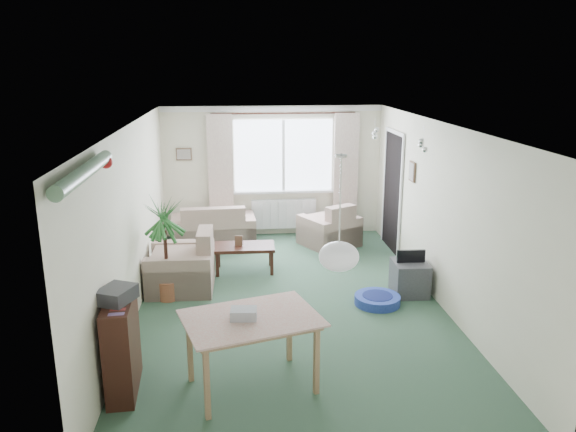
{
  "coord_description": "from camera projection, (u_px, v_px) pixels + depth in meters",
  "views": [
    {
      "loc": [
        -0.71,
        -6.94,
        3.14
      ],
      "look_at": [
        0.0,
        0.3,
        1.15
      ],
      "focal_mm": 35.0,
      "sensor_mm": 36.0,
      "label": 1
    }
  ],
  "objects": [
    {
      "name": "ground",
      "position": [
        290.0,
        304.0,
        7.56
      ],
      "size": [
        6.5,
        6.5,
        0.0
      ],
      "primitive_type": "plane",
      "color": "#2F4F3A"
    },
    {
      "name": "window",
      "position": [
        283.0,
        155.0,
        10.28
      ],
      "size": [
        1.8,
        0.03,
        1.3
      ],
      "primitive_type": "cube",
      "color": "white"
    },
    {
      "name": "curtain_rod",
      "position": [
        284.0,
        113.0,
        10.0
      ],
      "size": [
        2.6,
        0.03,
        0.03
      ],
      "primitive_type": "cube",
      "color": "black"
    },
    {
      "name": "curtain_left",
      "position": [
        221.0,
        170.0,
        10.14
      ],
      "size": [
        0.45,
        0.08,
        2.0
      ],
      "primitive_type": "cube",
      "color": "beige"
    },
    {
      "name": "curtain_right",
      "position": [
        346.0,
        168.0,
        10.35
      ],
      "size": [
        0.45,
        0.08,
        2.0
      ],
      "primitive_type": "cube",
      "color": "beige"
    },
    {
      "name": "radiator",
      "position": [
        284.0,
        214.0,
        10.53
      ],
      "size": [
        1.2,
        0.1,
        0.55
      ],
      "primitive_type": "cube",
      "color": "white"
    },
    {
      "name": "doorway",
      "position": [
        393.0,
        192.0,
        9.59
      ],
      "size": [
        0.03,
        0.95,
        2.0
      ],
      "primitive_type": "cube",
      "color": "black"
    },
    {
      "name": "pendant_lamp",
      "position": [
        339.0,
        256.0,
        4.98
      ],
      "size": [
        0.36,
        0.36,
        0.36
      ],
      "primitive_type": "sphere",
      "color": "white"
    },
    {
      "name": "tinsel_garland",
      "position": [
        85.0,
        172.0,
        4.57
      ],
      "size": [
        1.6,
        1.6,
        0.12
      ],
      "primitive_type": "cylinder",
      "color": "#196626"
    },
    {
      "name": "bauble_cluster_a",
      "position": [
        375.0,
        130.0,
        7.95
      ],
      "size": [
        0.2,
        0.2,
        0.2
      ],
      "primitive_type": "sphere",
      "color": "silver"
    },
    {
      "name": "bauble_cluster_b",
      "position": [
        423.0,
        141.0,
        6.83
      ],
      "size": [
        0.2,
        0.2,
        0.2
      ],
      "primitive_type": "sphere",
      "color": "silver"
    },
    {
      "name": "wall_picture_back",
      "position": [
        184.0,
        154.0,
        10.1
      ],
      "size": [
        0.28,
        0.03,
        0.22
      ],
      "primitive_type": "cube",
      "color": "brown"
    },
    {
      "name": "wall_picture_right",
      "position": [
        412.0,
        172.0,
        8.48
      ],
      "size": [
        0.03,
        0.24,
        0.3
      ],
      "primitive_type": "cube",
      "color": "brown"
    },
    {
      "name": "sofa",
      "position": [
        213.0,
        224.0,
        10.0
      ],
      "size": [
        1.5,
        0.85,
        0.73
      ],
      "primitive_type": "cube",
      "rotation": [
        0.0,
        0.0,
        3.19
      ],
      "color": "beige",
      "rests_on": "ground"
    },
    {
      "name": "armchair_corner",
      "position": [
        329.0,
        224.0,
        9.92
      ],
      "size": [
        1.15,
        1.13,
        0.78
      ],
      "primitive_type": "cube",
      "rotation": [
        0.0,
        0.0,
        3.63
      ],
      "color": "#C1B592",
      "rests_on": "ground"
    },
    {
      "name": "armchair_left",
      "position": [
        180.0,
        260.0,
        7.99
      ],
      "size": [
        0.94,
        0.99,
        0.86
      ],
      "primitive_type": "cube",
      "rotation": [
        0.0,
        0.0,
        -1.6
      ],
      "color": "#B6A98A",
      "rests_on": "ground"
    },
    {
      "name": "coffee_table",
      "position": [
        245.0,
        258.0,
        8.71
      ],
      "size": [
        0.93,
        0.53,
        0.42
      ],
      "primitive_type": "cube",
      "rotation": [
        0.0,
        0.0,
        -0.02
      ],
      "color": "black",
      "rests_on": "ground"
    },
    {
      "name": "photo_frame",
      "position": [
        239.0,
        241.0,
        8.62
      ],
      "size": [
        0.12,
        0.05,
        0.16
      ],
      "primitive_type": "cube",
      "rotation": [
        0.0,
        0.0,
        -0.26
      ],
      "color": "brown",
      "rests_on": "coffee_table"
    },
    {
      "name": "bookshelf",
      "position": [
        122.0,
        346.0,
        5.46
      ],
      "size": [
        0.3,
        0.79,
        0.95
      ],
      "primitive_type": "cube",
      "rotation": [
        0.0,
        0.0,
        0.05
      ],
      "color": "black",
      "rests_on": "ground"
    },
    {
      "name": "hifi_box",
      "position": [
        116.0,
        295.0,
        5.3
      ],
      "size": [
        0.4,
        0.43,
        0.14
      ],
      "primitive_type": "cube",
      "rotation": [
        0.0,
        0.0,
        -0.41
      ],
      "color": "#333237",
      "rests_on": "bookshelf"
    },
    {
      "name": "houseplant",
      "position": [
        166.0,
        250.0,
        7.54
      ],
      "size": [
        0.81,
        0.81,
        1.43
      ],
      "primitive_type": "cylinder",
      "rotation": [
        0.0,
        0.0,
        0.42
      ],
      "color": "#1A4C1F",
      "rests_on": "ground"
    },
    {
      "name": "dining_table",
      "position": [
        252.0,
        353.0,
        5.53
      ],
      "size": [
        1.36,
        1.1,
        0.74
      ],
      "primitive_type": "cube",
      "rotation": [
        0.0,
        0.0,
        0.29
      ],
      "color": "#9D8155",
      "rests_on": "ground"
    },
    {
      "name": "gift_box",
      "position": [
        244.0,
        315.0,
        5.39
      ],
      "size": [
        0.26,
        0.2,
        0.12
      ],
      "primitive_type": "cube",
      "rotation": [
        0.0,
        0.0,
        -0.07
      ],
      "color": "#B3B3BE",
      "rests_on": "dining_table"
    },
    {
      "name": "tv_cube",
      "position": [
        410.0,
        278.0,
        7.84
      ],
      "size": [
        0.49,
        0.53,
        0.47
      ],
      "primitive_type": "cube",
      "rotation": [
        0.0,
        0.0,
        -0.04
      ],
      "color": "#353439",
      "rests_on": "ground"
    },
    {
      "name": "pet_bed",
      "position": [
        377.0,
        300.0,
        7.54
      ],
      "size": [
        0.74,
        0.74,
        0.12
      ],
      "primitive_type": "cylinder",
      "rotation": [
        0.0,
        0.0,
        -0.25
      ],
      "color": "#213A9B",
      "rests_on": "ground"
    }
  ]
}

